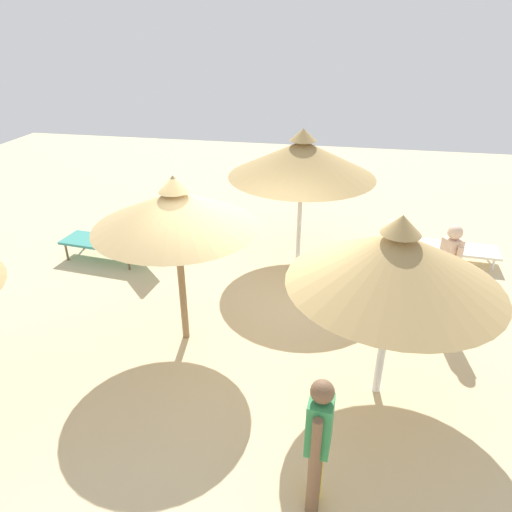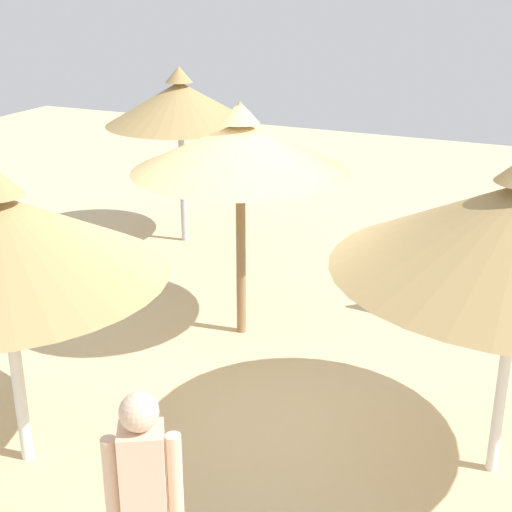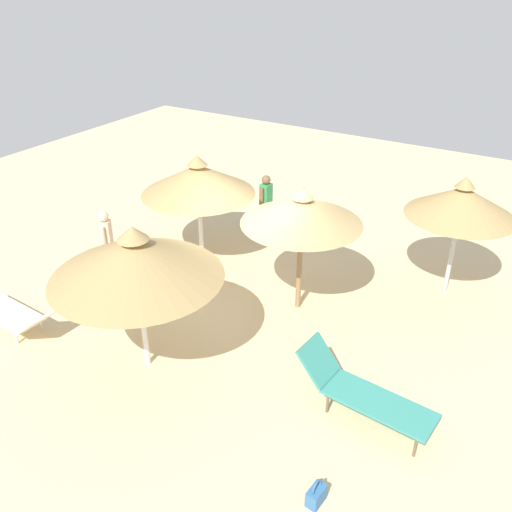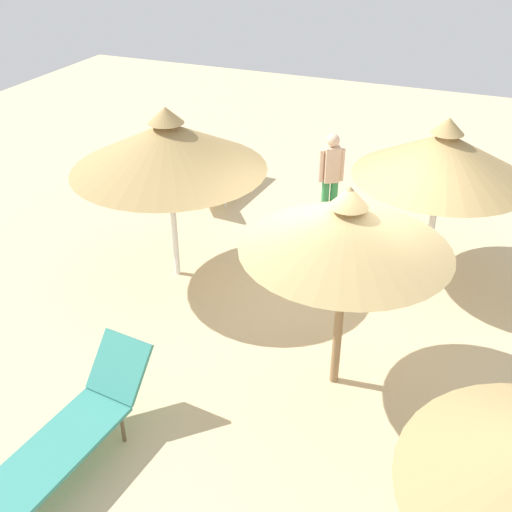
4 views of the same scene
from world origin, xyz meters
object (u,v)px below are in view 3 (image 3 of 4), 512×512
object	(u,v)px
person_standing_near_right	(107,243)
lounge_chair_center	(13,314)
person_standing_far_right	(266,203)
parasol_umbrella_far_left	(198,179)
handbag	(316,495)
parasol_umbrella_front	(302,211)
lounge_chair_edge	(361,391)
parasol_umbrella_back	(462,202)
parasol_umbrella_near_left	(135,258)

from	to	relation	value
person_standing_near_right	lounge_chair_center	bearing A→B (deg)	-9.20
person_standing_near_right	person_standing_far_right	distance (m)	3.96
parasol_umbrella_far_left	handbag	world-z (taller)	parasol_umbrella_far_left
parasol_umbrella_front	person_standing_far_right	bearing A→B (deg)	-138.12
lounge_chair_edge	person_standing_near_right	bearing A→B (deg)	-98.53
parasol_umbrella_far_left	parasol_umbrella_back	distance (m)	5.36
parasol_umbrella_front	parasol_umbrella_back	xyz separation A→B (m)	(-2.06, 2.36, -0.05)
handbag	lounge_chair_edge	bearing A→B (deg)	-176.41
lounge_chair_edge	person_standing_near_right	xyz separation A→B (m)	(-0.89, -5.96, 0.48)
lounge_chair_center	lounge_chair_edge	bearing A→B (deg)	101.38
lounge_chair_edge	parasol_umbrella_back	bearing A→B (deg)	176.83
parasol_umbrella_near_left	handbag	world-z (taller)	parasol_umbrella_near_left
parasol_umbrella_near_left	handbag	distance (m)	4.22
parasol_umbrella_near_left	parasol_umbrella_back	bearing A→B (deg)	142.73
lounge_chair_center	handbag	world-z (taller)	lounge_chair_center
parasol_umbrella_far_left	lounge_chair_center	xyz separation A→B (m)	(4.00, -1.38, -1.61)
parasol_umbrella_near_left	person_standing_near_right	bearing A→B (deg)	-124.24
parasol_umbrella_back	person_standing_near_right	xyz separation A→B (m)	(3.27, -6.19, -1.10)
handbag	parasol_umbrella_far_left	bearing A→B (deg)	-131.54
parasol_umbrella_far_left	person_standing_near_right	distance (m)	2.33
parasol_umbrella_far_left	parasol_umbrella_near_left	bearing A→B (deg)	21.94
parasol_umbrella_front	handbag	bearing A→B (deg)	30.26
parasol_umbrella_back	person_standing_near_right	bearing A→B (deg)	-62.16
parasol_umbrella_far_left	person_standing_near_right	world-z (taller)	parasol_umbrella_far_left
person_standing_near_right	person_standing_far_right	xyz separation A→B (m)	(-3.57, 1.72, -0.03)
person_standing_far_right	parasol_umbrella_near_left	bearing A→B (deg)	7.88
parasol_umbrella_near_left	parasol_umbrella_back	size ratio (longest dim) A/B	1.08
parasol_umbrella_far_left	handbag	xyz separation A→B (m)	(4.46, 5.04, -1.79)
person_standing_far_right	handbag	bearing A→B (deg)	35.09
lounge_chair_edge	person_standing_far_right	xyz separation A→B (m)	(-4.47, -4.25, 0.45)
lounge_chair_edge	parasol_umbrella_near_left	bearing A→B (deg)	-77.73
person_standing_far_right	person_standing_near_right	bearing A→B (deg)	-25.64
lounge_chair_edge	handbag	world-z (taller)	lounge_chair_edge
lounge_chair_center	person_standing_far_right	world-z (taller)	person_standing_far_right
parasol_umbrella_back	lounge_chair_center	xyz separation A→B (m)	(5.44, -6.54, -1.70)
parasol_umbrella_back	parasol_umbrella_near_left	bearing A→B (deg)	-37.27
person_standing_far_right	parasol_umbrella_back	bearing A→B (deg)	86.14
parasol_umbrella_front	lounge_chair_edge	bearing A→B (deg)	45.31
parasol_umbrella_front	person_standing_near_right	size ratio (longest dim) A/B	1.55
person_standing_near_right	person_standing_far_right	world-z (taller)	person_standing_near_right
lounge_chair_edge	person_standing_near_right	size ratio (longest dim) A/B	1.32
parasol_umbrella_far_left	parasol_umbrella_front	bearing A→B (deg)	77.49
parasol_umbrella_back	handbag	bearing A→B (deg)	-1.19
parasol_umbrella_front	parasol_umbrella_far_left	xyz separation A→B (m)	(-0.62, -2.80, -0.15)
lounge_chair_center	parasol_umbrella_front	bearing A→B (deg)	128.98
parasol_umbrella_far_left	person_standing_far_right	bearing A→B (deg)	158.51
parasol_umbrella_far_left	lounge_chair_edge	size ratio (longest dim) A/B	1.14
parasol_umbrella_far_left	handbag	bearing A→B (deg)	48.46
person_standing_near_right	handbag	size ratio (longest dim) A/B	4.13
lounge_chair_edge	lounge_chair_center	bearing A→B (deg)	-78.62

